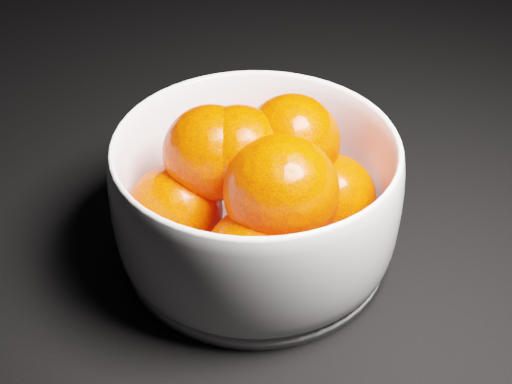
% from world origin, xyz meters
% --- Properties ---
extents(ground, '(3.00, 3.00, 0.00)m').
position_xyz_m(ground, '(0.00, 0.00, 0.00)').
color(ground, black).
rests_on(ground, ground).
extents(bowl, '(0.20, 0.20, 0.10)m').
position_xyz_m(bowl, '(0.10, -0.25, 0.05)').
color(bowl, white).
rests_on(bowl, ground).
extents(orange_pile, '(0.16, 0.16, 0.11)m').
position_xyz_m(orange_pile, '(0.11, -0.25, 0.06)').
color(orange_pile, '#EC2900').
rests_on(orange_pile, bowl).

